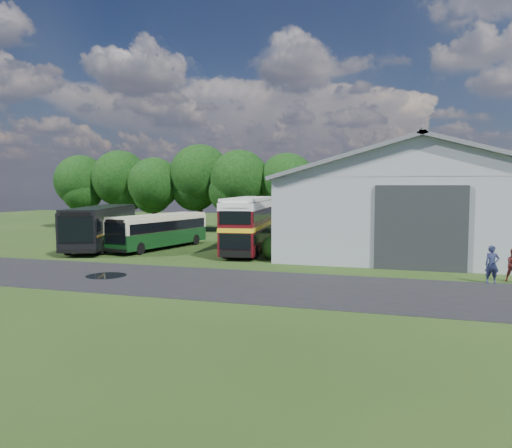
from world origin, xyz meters
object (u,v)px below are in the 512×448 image
(storage_shed, at_px, (418,196))
(bus_green_single, at_px, (159,230))
(bus_dark_single, at_px, (101,226))
(visitor_a, at_px, (492,265))
(bus_maroon_double, at_px, (248,225))

(storage_shed, distance_m, bus_green_single, 20.98)
(bus_green_single, bearing_deg, storage_shed, 31.05)
(bus_dark_single, bearing_deg, visitor_a, -32.26)
(bus_green_single, relative_size, bus_dark_single, 0.82)
(bus_green_single, xyz_separation_m, visitor_a, (22.98, -7.90, -0.48))
(storage_shed, distance_m, visitor_a, 15.77)
(visitor_a, bearing_deg, bus_maroon_double, 143.64)
(storage_shed, xyz_separation_m, bus_green_single, (-19.54, -7.15, -2.72))
(bus_green_single, bearing_deg, bus_dark_single, -158.15)
(bus_dark_single, bearing_deg, bus_maroon_double, -14.33)
(bus_maroon_double, height_order, bus_dark_single, bus_maroon_double)
(bus_dark_single, height_order, visitor_a, bus_dark_single)
(bus_green_single, bearing_deg, bus_maroon_double, 10.08)
(bus_dark_single, relative_size, visitor_a, 6.38)
(bus_green_single, relative_size, bus_maroon_double, 1.03)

